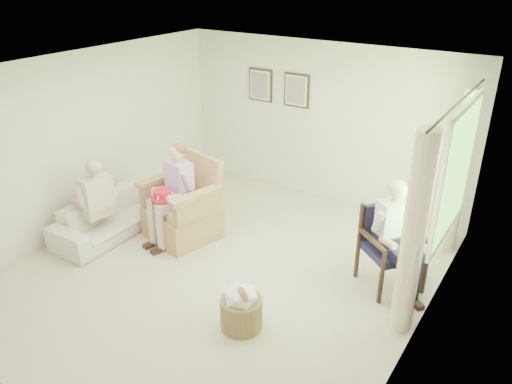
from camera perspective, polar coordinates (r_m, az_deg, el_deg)
floor at (r=6.70m, az=-3.88°, el=-8.82°), size 5.50×5.50×0.00m
back_wall at (r=8.28m, az=7.41°, el=7.85°), size 5.00×0.04×2.60m
front_wall at (r=4.51m, az=-26.19°, el=-10.69°), size 5.00×0.04×2.60m
left_wall at (r=7.76m, az=-19.21°, el=5.42°), size 0.04×5.50×2.60m
right_wall at (r=5.11m, az=18.85°, el=-4.91°), size 0.04×5.50×2.60m
ceiling at (r=5.67m, az=-4.66°, el=13.49°), size 5.00×5.50×0.02m
window at (r=6.07m, az=22.01°, el=2.44°), size 0.13×2.50×1.63m
curtain_left at (r=5.40m, az=17.55°, el=-4.82°), size 0.34×0.34×2.30m
curtain_right at (r=7.15m, az=22.18°, el=1.98°), size 0.34×0.34×2.30m
framed_print_left at (r=8.66m, az=0.50°, el=12.13°), size 0.45×0.05×0.55m
framed_print_right at (r=8.32m, az=4.65°, el=11.49°), size 0.45×0.05×0.55m
wicker_armchair at (r=7.35m, az=-8.24°, el=-2.33°), size 0.93×0.92×1.19m
wood_armchair at (r=6.41m, az=15.62°, el=-5.64°), size 0.66×0.62×1.02m
sofa at (r=7.71m, az=-15.93°, el=-2.57°), size 1.88×0.73×0.55m
person_wicker at (r=7.04m, az=-9.31°, el=0.58°), size 0.40×0.62×1.42m
person_dark at (r=6.14m, az=15.39°, el=-4.22°), size 0.40×0.62×1.39m
person_sofa at (r=7.36m, az=-18.04°, el=-0.63°), size 0.42×0.62×1.23m
red_hat at (r=6.98m, az=-10.67°, el=-0.43°), size 0.32×0.32×0.14m
hatbox at (r=5.62m, az=-1.68°, el=-12.98°), size 0.54×0.54×0.69m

